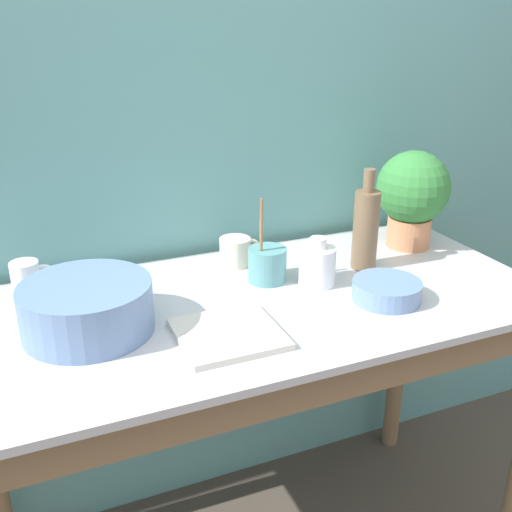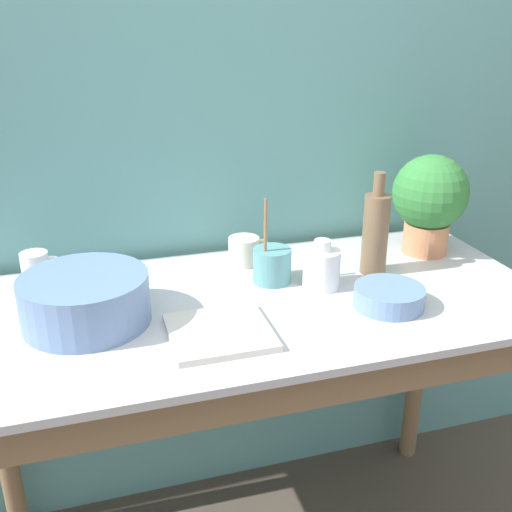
% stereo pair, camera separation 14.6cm
% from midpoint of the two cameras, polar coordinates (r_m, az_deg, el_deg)
% --- Properties ---
extents(wall_back, '(6.00, 0.05, 2.40)m').
position_cam_midpoint_polar(wall_back, '(1.78, -7.57, 10.13)').
color(wall_back, '#609E9E').
rests_on(wall_back, ground_plane).
extents(counter_table, '(1.49, 0.70, 0.89)m').
position_cam_midpoint_polar(counter_table, '(1.57, -2.31, -10.16)').
color(counter_table, '#846647').
rests_on(counter_table, ground_plane).
extents(potted_plant, '(0.22, 0.22, 0.30)m').
position_cam_midpoint_polar(potted_plant, '(1.85, 12.50, 5.80)').
color(potted_plant, tan).
rests_on(potted_plant, counter_table).
extents(bowl_wash_large, '(0.30, 0.30, 0.12)m').
position_cam_midpoint_polar(bowl_wash_large, '(1.42, -18.68, -4.78)').
color(bowl_wash_large, '#6684B2').
rests_on(bowl_wash_large, counter_table).
extents(bottle_tall, '(0.07, 0.07, 0.29)m').
position_cam_midpoint_polar(bottle_tall, '(1.67, 7.96, 2.63)').
color(bottle_tall, brown).
rests_on(bottle_tall, counter_table).
extents(bottle_short, '(0.10, 0.10, 0.13)m').
position_cam_midpoint_polar(bottle_short, '(1.58, 3.23, -0.92)').
color(bottle_short, white).
rests_on(bottle_short, counter_table).
extents(mug_cream, '(0.12, 0.09, 0.08)m').
position_cam_midpoint_polar(mug_cream, '(1.71, -4.38, 0.39)').
color(mug_cream, beige).
rests_on(mug_cream, counter_table).
extents(mug_white, '(0.11, 0.07, 0.10)m').
position_cam_midpoint_polar(mug_white, '(1.62, -23.38, -2.28)').
color(mug_white, white).
rests_on(mug_white, counter_table).
extents(bowl_small_blue, '(0.17, 0.17, 0.05)m').
position_cam_midpoint_polar(bowl_small_blue, '(1.52, 9.68, -3.32)').
color(bowl_small_blue, '#6684B2').
rests_on(bowl_small_blue, counter_table).
extents(utensil_cup, '(0.10, 0.10, 0.24)m').
position_cam_midpoint_polar(utensil_cup, '(1.60, -1.55, -0.84)').
color(utensil_cup, '#569399').
rests_on(utensil_cup, counter_table).
extents(tray_board, '(0.23, 0.22, 0.02)m').
position_cam_midpoint_polar(tray_board, '(1.35, -5.79, -7.49)').
color(tray_board, beige).
rests_on(tray_board, counter_table).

